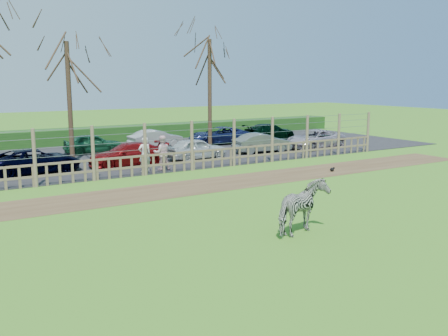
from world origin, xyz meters
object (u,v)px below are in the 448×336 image
tree_right (210,68)px  car_10 (93,143)px  car_2 (35,161)px  car_11 (156,139)px  visitor_b (162,153)px  zebra (303,207)px  car_4 (196,149)px  car_13 (270,132)px  tree_mid (68,73)px  car_6 (315,139)px  crow (332,169)px  car_12 (219,135)px  car_5 (262,143)px  car_3 (128,154)px  visitor_a (145,154)px

tree_right → car_10: 8.67m
car_2 → car_11: 10.14m
tree_right → visitor_b: bearing=-137.9°
car_2 → car_10: 6.72m
zebra → tree_right: bearing=-40.7°
car_4 → car_13: same height
tree_mid → visitor_b: (3.20, -4.75, -3.96)m
car_2 → car_11: (8.65, 5.28, 0.00)m
tree_mid → car_6: bearing=-10.3°
tree_mid → crow: (10.28, -9.43, -4.76)m
car_6 → car_12: same height
car_12 → car_5: bearing=8.1°
tree_mid → car_10: 5.39m
zebra → car_4: 14.33m
crow → car_13: size_ratio=0.06×
tree_mid → car_13: bearing=9.4°
crow → car_3: 10.55m
crow → car_4: 7.88m
tree_right → zebra: size_ratio=3.86×
car_2 → car_3: (4.60, -0.29, 0.00)m
car_4 → car_13: (9.05, 5.20, 0.00)m
car_4 → car_5: (4.71, 0.18, 0.00)m
car_2 → car_12: bearing=-74.5°
crow → car_13: bearing=67.1°
crow → car_2: size_ratio=0.06×
visitor_b → visitor_a: bearing=18.8°
visitor_a → crow: 9.30m
tree_mid → car_12: size_ratio=1.58×
tree_right → zebra: tree_right is taller
car_11 → tree_right: bearing=-134.8°
car_4 → crow: bearing=-152.4°
car_2 → car_4: 8.70m
car_11 → crow: bearing=-165.6°
car_10 → car_13: same height
car_12 → car_13: bearing=97.5°
crow → car_2: (-12.69, 7.05, 0.53)m
visitor_b → car_2: size_ratio=0.40×
zebra → crow: 10.58m
tree_right → car_11: tree_right is taller
zebra → car_12: zebra is taller
zebra → car_3: 13.77m
car_6 → car_11: size_ratio=1.19×
car_5 → car_13: bearing=-33.8°
tree_mid → car_5: tree_mid is taller
car_12 → car_11: bearing=-89.6°
car_11 → car_12: size_ratio=0.84×
visitor_a → car_12: bearing=-140.9°
zebra → car_6: zebra is taller
zebra → car_4: zebra is taller
car_10 → car_12: size_ratio=0.82×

